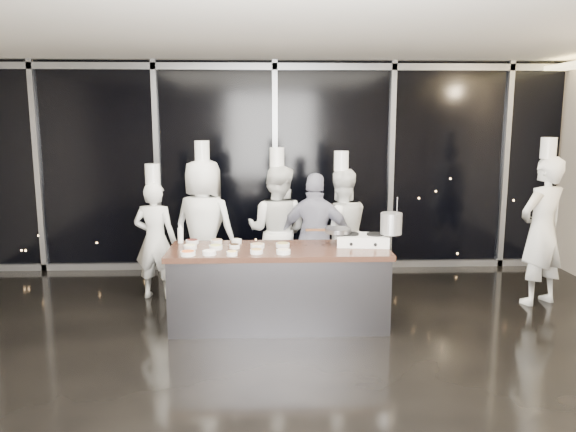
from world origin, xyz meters
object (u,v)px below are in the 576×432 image
at_px(stove, 363,240).
at_px(stock_pot, 391,223).
at_px(frying_pan, 337,230).
at_px(chef_left, 204,228).
at_px(chef_far_left, 155,239).
at_px(demo_counter, 279,286).
at_px(chef_center, 277,230).
at_px(guest, 316,238).
at_px(chef_right, 340,232).
at_px(chef_side, 542,230).

xyz_separation_m(stove, stock_pot, (0.31, -0.06, 0.20)).
distance_m(stove, frying_pan, 0.31).
relative_size(stock_pot, chef_left, 0.12).
distance_m(chef_far_left, chef_left, 0.65).
distance_m(demo_counter, chef_center, 1.23).
relative_size(chef_left, guest, 1.24).
height_order(demo_counter, chef_left, chef_left).
bearing_deg(chef_far_left, guest, -176.93).
relative_size(guest, chef_right, 0.86).
bearing_deg(chef_right, guest, 23.07).
bearing_deg(frying_pan, guest, 111.93).
xyz_separation_m(chef_far_left, chef_left, (0.63, 0.05, 0.13)).
bearing_deg(chef_right, chef_side, 159.49).
bearing_deg(stove, chef_far_left, 166.94).
relative_size(chef_far_left, chef_side, 0.84).
bearing_deg(stove, chef_center, 140.14).
bearing_deg(demo_counter, chef_far_left, 146.14).
xyz_separation_m(chef_center, guest, (0.49, -0.30, -0.05)).
height_order(demo_counter, chef_far_left, chef_far_left).
distance_m(stove, chef_right, 0.98).
distance_m(chef_center, chef_right, 0.83).
xyz_separation_m(stove, chef_side, (2.36, 0.53, -0.01)).
relative_size(chef_left, chef_right, 1.07).
bearing_deg(guest, stove, 136.58).
relative_size(chef_center, guest, 1.18).
bearing_deg(stove, chef_left, 159.75).
relative_size(demo_counter, guest, 1.48).
distance_m(stove, chef_center, 1.42).
bearing_deg(chef_center, chef_right, -165.59).
xyz_separation_m(stock_pot, chef_far_left, (-2.86, 1.01, -0.37)).
xyz_separation_m(demo_counter, chef_far_left, (-1.59, 1.06, 0.34)).
height_order(chef_far_left, guest, chef_far_left).
bearing_deg(chef_center, stove, 152.19).
height_order(stock_pot, chef_left, chef_left).
bearing_deg(demo_counter, stock_pot, 2.44).
height_order(chef_left, chef_right, chef_left).
distance_m(demo_counter, chef_left, 1.55).
bearing_deg(chef_far_left, frying_pan, 167.07).
xyz_separation_m(demo_counter, chef_side, (3.32, 0.65, 0.50)).
distance_m(frying_pan, guest, 0.75).
bearing_deg(guest, chef_right, -132.22).
relative_size(chef_center, chef_right, 1.02).
bearing_deg(stock_pot, chef_side, 16.10).
distance_m(demo_counter, stock_pot, 1.46).
distance_m(demo_counter, stove, 1.10).
distance_m(demo_counter, guest, 1.05).
height_order(guest, chef_side, chef_side).
relative_size(stock_pot, chef_right, 0.13).
bearing_deg(demo_counter, chef_center, 89.79).
bearing_deg(chef_center, frying_pan, 143.42).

